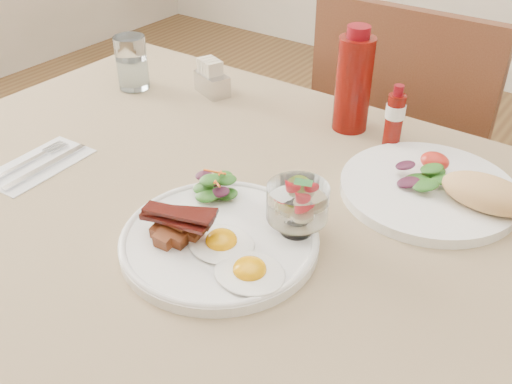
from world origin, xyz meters
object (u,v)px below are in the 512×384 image
Objects in this scene: chair_far at (404,158)px; fruit_cup at (298,203)px; main_plate at (220,241)px; hot_sauce_bottle at (394,119)px; second_plate at (442,189)px; sugar_caddy at (212,80)px; water_glass at (132,66)px; table at (250,253)px; ketchup_bottle at (354,82)px.

fruit_cup is (0.10, -0.68, 0.29)m from chair_far.
main_plate is at bearing -137.01° from fruit_cup.
second_plate is at bearing -37.67° from hot_sauce_bottle.
chair_far reaches higher than sugar_caddy.
water_glass is at bearing -136.97° from chair_far.
water_glass is (-0.57, -0.08, -0.01)m from hot_sauce_bottle.
main_plate is 0.12m from fruit_cup.
hot_sauce_bottle is 1.06× the size of water_glass.
hot_sauce_bottle is at bearing 21.17° from sugar_caddy.
hot_sauce_bottle reaches higher than main_plate.
sugar_caddy is at bearing -179.29° from hot_sauce_bottle.
fruit_cup is at bearing 42.99° from main_plate.
hot_sauce_bottle is (-0.00, 0.32, -0.01)m from fruit_cup.
sugar_caddy is (-0.41, -0.01, -0.03)m from hot_sauce_bottle.
table is 10.90× the size of hot_sauce_bottle.
table is at bearing -138.66° from second_plate.
hot_sauce_bottle is (0.08, 0.40, 0.05)m from main_plate.
hot_sauce_bottle is (0.10, -0.03, -0.03)m from ketchup_bottle.
second_plate reaches higher than table.
hot_sauce_bottle is at bearing 90.57° from fruit_cup.
table is 15.25× the size of fruit_cup.
fruit_cup is 0.76× the size of water_glass.
fruit_cup is 0.95× the size of sugar_caddy.
sugar_caddy is (-0.42, 0.32, -0.03)m from fruit_cup.
chair_far is at bearing 89.34° from ketchup_bottle.
chair_far is 10.67× the size of fruit_cup.
chair_far is 0.57m from second_plate.
chair_far reaches higher than second_plate.
sugar_caddy is at bearing 142.72° from fruit_cup.
ketchup_bottle is (-0.23, 0.13, 0.07)m from second_plate.
second_plate is at bearing 41.34° from table.
hot_sauce_bottle reaches higher than water_glass.
hot_sauce_bottle reaches higher than fruit_cup.
fruit_cup is at bearing -120.59° from second_plate.
fruit_cup is at bearing -89.43° from hot_sauce_bottle.
second_plate is 2.48× the size of hot_sauce_bottle.
water_glass is (-0.48, -0.44, 0.28)m from chair_far.
chair_far is 3.07× the size of second_plate.
main_plate reaches higher than table.
main_plate is at bearing -87.11° from ketchup_bottle.
fruit_cup is at bearing -73.80° from ketchup_bottle.
table is at bearing 100.59° from main_plate.
fruit_cup is 0.62m from water_glass.
table is at bearing -107.32° from hot_sauce_bottle.
fruit_cup reaches higher than main_plate.
hot_sauce_bottle is (0.09, -0.36, 0.29)m from chair_far.
table is 0.32m from second_plate.
second_plate is 0.28m from ketchup_bottle.
main_plate is 0.59m from water_glass.
second_plate is at bearing -63.84° from chair_far.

